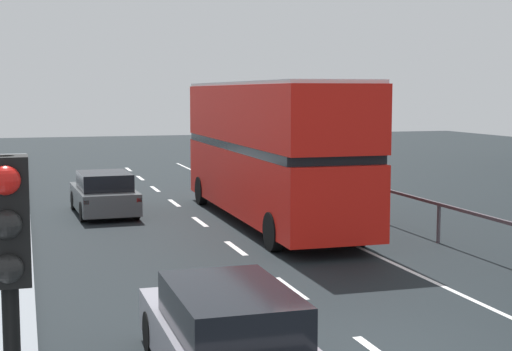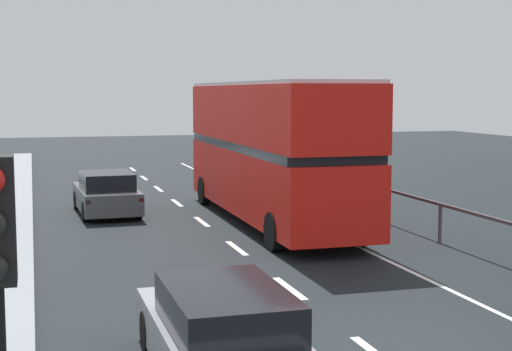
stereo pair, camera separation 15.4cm
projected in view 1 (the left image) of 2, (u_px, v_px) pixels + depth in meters
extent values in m
cube|color=black|center=(372.00, 351.00, 12.11)|extent=(74.00, 120.00, 0.10)
cube|color=silver|center=(290.00, 288.00, 15.82)|extent=(0.16, 1.87, 0.01)
cube|color=silver|center=(236.00, 248.00, 19.86)|extent=(0.16, 1.87, 0.01)
cube|color=silver|center=(200.00, 222.00, 23.90)|extent=(0.16, 1.87, 0.01)
cube|color=silver|center=(174.00, 203.00, 27.93)|extent=(0.16, 1.87, 0.01)
cube|color=silver|center=(155.00, 189.00, 31.97)|extent=(0.16, 1.87, 0.01)
cube|color=silver|center=(140.00, 178.00, 36.01)|extent=(0.16, 1.87, 0.01)
cube|color=silver|center=(128.00, 169.00, 40.05)|extent=(0.16, 1.87, 0.01)
cube|color=silver|center=(334.00, 236.00, 21.56)|extent=(0.12, 46.00, 0.01)
cube|color=#4C434A|center=(408.00, 196.00, 22.10)|extent=(0.08, 42.00, 0.08)
cylinder|color=#4C434A|center=(439.00, 224.00, 20.49)|extent=(0.10, 0.10, 1.05)
cylinder|color=#4C434A|center=(380.00, 205.00, 23.82)|extent=(0.10, 0.10, 1.05)
cylinder|color=#4C434A|center=(337.00, 191.00, 27.16)|extent=(0.10, 0.10, 1.05)
cylinder|color=#4C434A|center=(302.00, 180.00, 30.49)|extent=(0.10, 0.10, 1.05)
cylinder|color=#4C434A|center=(275.00, 172.00, 33.82)|extent=(0.10, 0.10, 1.05)
cylinder|color=#4C434A|center=(252.00, 165.00, 37.15)|extent=(0.10, 0.10, 1.05)
cylinder|color=#4C434A|center=(233.00, 159.00, 40.48)|extent=(0.10, 0.10, 1.05)
cube|color=red|center=(269.00, 180.00, 23.65)|extent=(2.63, 11.51, 1.92)
cube|color=black|center=(269.00, 145.00, 23.53)|extent=(2.64, 11.05, 0.24)
cube|color=red|center=(269.00, 114.00, 23.42)|extent=(2.63, 11.51, 1.71)
cube|color=silver|center=(269.00, 84.00, 23.33)|extent=(2.57, 11.28, 0.10)
cube|color=black|center=(224.00, 161.00, 29.10)|extent=(2.29, 0.06, 1.34)
cube|color=yellow|center=(223.00, 98.00, 28.84)|extent=(1.53, 0.05, 0.28)
cylinder|color=black|center=(201.00, 191.00, 27.55)|extent=(0.29, 1.00, 1.00)
cylinder|color=black|center=(264.00, 188.00, 28.21)|extent=(0.29, 1.00, 1.00)
cylinder|color=black|center=(273.00, 232.00, 19.45)|extent=(0.29, 1.00, 1.00)
cylinder|color=black|center=(359.00, 227.00, 20.11)|extent=(0.29, 1.00, 1.00)
cube|color=gray|center=(226.00, 348.00, 10.60)|extent=(1.75, 4.59, 0.66)
cube|color=black|center=(230.00, 309.00, 10.32)|extent=(1.53, 2.53, 0.57)
cylinder|color=black|center=(152.00, 332.00, 11.92)|extent=(0.20, 0.64, 0.64)
cylinder|color=black|center=(249.00, 323.00, 12.37)|extent=(0.20, 0.64, 0.64)
cube|color=black|center=(7.00, 221.00, 5.31)|extent=(0.30, 0.30, 0.90)
sphere|color=red|center=(5.00, 180.00, 5.11)|extent=(0.20, 0.20, 0.20)
sphere|color=black|center=(7.00, 225.00, 5.15)|extent=(0.20, 0.20, 0.20)
sphere|color=black|center=(9.00, 269.00, 5.18)|extent=(0.20, 0.20, 0.20)
cube|color=#494D50|center=(104.00, 198.00, 25.34)|extent=(1.96, 4.14, 0.69)
cube|color=black|center=(104.00, 181.00, 25.08)|extent=(1.67, 2.30, 0.53)
cube|color=red|center=(86.00, 203.00, 23.18)|extent=(0.16, 0.07, 0.12)
cube|color=red|center=(139.00, 200.00, 23.70)|extent=(0.16, 0.07, 0.12)
cylinder|color=black|center=(74.00, 200.00, 26.35)|extent=(0.23, 0.65, 0.64)
cylinder|color=black|center=(122.00, 198.00, 26.89)|extent=(0.23, 0.65, 0.64)
cylinder|color=black|center=(83.00, 212.00, 23.84)|extent=(0.23, 0.65, 0.64)
cylinder|color=black|center=(136.00, 209.00, 24.38)|extent=(0.23, 0.65, 0.64)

